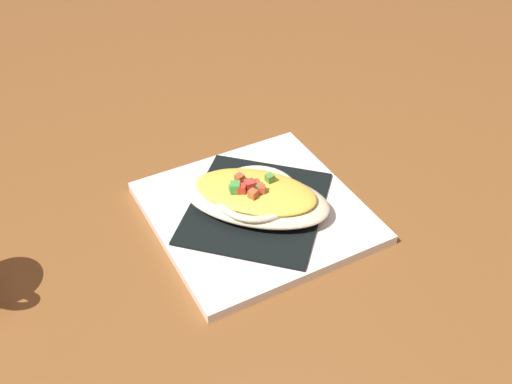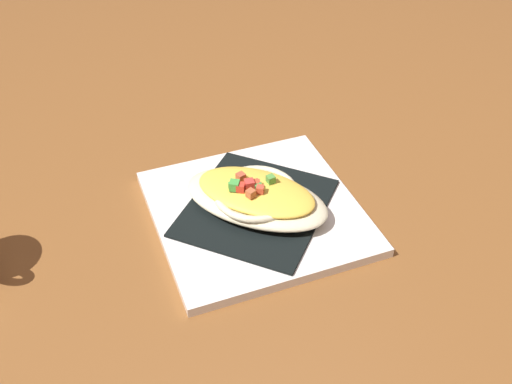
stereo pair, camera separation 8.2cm
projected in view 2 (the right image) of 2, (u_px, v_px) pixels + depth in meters
ground_plane at (256, 216)px, 0.85m from camera, size 2.60×2.60×0.00m
square_plate at (256, 212)px, 0.84m from camera, size 0.29×0.29×0.01m
folded_napkin at (256, 207)px, 0.84m from camera, size 0.27×0.27×0.00m
gratin_dish at (256, 196)px, 0.82m from camera, size 0.23×0.22×0.05m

